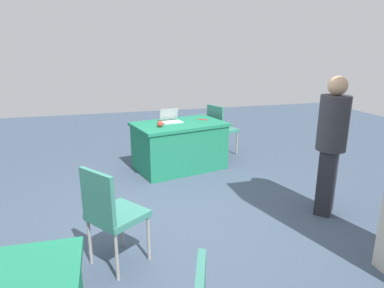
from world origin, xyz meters
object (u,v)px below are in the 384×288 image
object	(u,v)px
table_foreground	(179,146)
chair_tucked_right	(111,211)
scissors_red	(203,119)
chair_aisle	(220,127)
laptop_silver	(171,120)
person_attendee_standing	(331,140)
yarn_ball	(160,124)

from	to	relation	value
table_foreground	chair_tucked_right	distance (m)	2.71
chair_tucked_right	scissors_red	world-z (taller)	chair_tucked_right
chair_aisle	scissors_red	xyz separation A→B (m)	(0.45, 0.37, 0.24)
chair_tucked_right	chair_aisle	distance (m)	3.60
table_foreground	laptop_silver	world-z (taller)	laptop_silver
laptop_silver	chair_aisle	bearing A→B (deg)	-166.77
chair_tucked_right	scissors_red	size ratio (longest dim) A/B	5.37
chair_aisle	person_attendee_standing	world-z (taller)	person_attendee_standing
scissors_red	chair_tucked_right	bearing A→B (deg)	-81.68
chair_aisle	yarn_ball	bearing A→B (deg)	-82.03
person_attendee_standing	scissors_red	xyz separation A→B (m)	(0.88, -2.17, -0.14)
laptop_silver	yarn_ball	size ratio (longest dim) A/B	3.63
person_attendee_standing	chair_tucked_right	bearing A→B (deg)	145.91
chair_aisle	scissors_red	size ratio (longest dim) A/B	5.25
yarn_ball	chair_tucked_right	bearing A→B (deg)	68.80
chair_tucked_right	yarn_ball	xyz separation A→B (m)	(-0.86, -2.21, 0.26)
laptop_silver	scissors_red	xyz separation A→B (m)	(-0.56, -0.02, -0.04)
table_foreground	scissors_red	xyz separation A→B (m)	(-0.45, -0.14, 0.39)
chair_aisle	person_attendee_standing	bearing A→B (deg)	-12.10
chair_aisle	laptop_silver	world-z (taller)	laptop_silver
person_attendee_standing	laptop_silver	xyz separation A→B (m)	(1.44, -2.14, -0.11)
chair_aisle	chair_tucked_right	bearing A→B (deg)	-57.55
table_foreground	yarn_ball	bearing A→B (deg)	31.17
chair_aisle	laptop_silver	size ratio (longest dim) A/B	2.67
scissors_red	laptop_silver	bearing A→B (deg)	-136.27
laptop_silver	yarn_ball	bearing A→B (deg)	45.32
chair_tucked_right	laptop_silver	world-z (taller)	laptop_silver
table_foreground	chair_tucked_right	bearing A→B (deg)	63.50
table_foreground	scissors_red	bearing A→B (deg)	-163.39
laptop_silver	scissors_red	world-z (taller)	laptop_silver
yarn_ball	scissors_red	size ratio (longest dim) A/B	0.54
person_attendee_standing	yarn_ball	distance (m)	2.48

